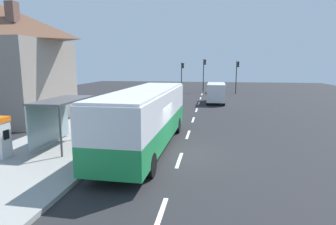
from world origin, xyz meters
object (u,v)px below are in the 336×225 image
(recycling_bin_green, at_px, (111,130))
(traffic_light_near_side, at_px, (237,72))
(bus, at_px, (146,115))
(ticket_machine, at_px, (1,137))
(bus_shelter, at_px, (58,110))
(traffic_light_median, at_px, (204,70))
(white_van, at_px, (216,92))
(traffic_light_far_side, at_px, (182,73))
(sedan_near, at_px, (216,88))
(recycling_bin_yellow, at_px, (106,132))

(recycling_bin_green, bearing_deg, traffic_light_near_side, 71.67)
(recycling_bin_green, xyz_separation_m, traffic_light_near_side, (9.70, 29.29, 2.66))
(bus, distance_m, ticket_machine, 6.94)
(bus, distance_m, bus_shelter, 4.74)
(traffic_light_median, relative_size, bus_shelter, 1.33)
(bus, distance_m, white_van, 19.38)
(recycling_bin_green, bearing_deg, bus_shelter, -139.94)
(traffic_light_far_side, distance_m, traffic_light_median, 3.60)
(white_van, distance_m, recycling_bin_green, 18.79)
(recycling_bin_green, xyz_separation_m, traffic_light_far_side, (1.10, 30.09, 2.53))
(bus, bearing_deg, recycling_bin_green, 151.94)
(sedan_near, bearing_deg, bus_shelter, -105.51)
(sedan_near, distance_m, recycling_bin_yellow, 30.93)
(sedan_near, distance_m, traffic_light_far_side, 5.93)
(bus, relative_size, recycling_bin_yellow, 11.64)
(traffic_light_far_side, bearing_deg, traffic_light_near_side, -5.32)
(traffic_light_median, bearing_deg, white_van, -82.24)
(sedan_near, bearing_deg, traffic_light_median, 144.74)
(ticket_machine, relative_size, traffic_light_near_side, 0.39)
(recycling_bin_green, bearing_deg, white_van, 70.07)
(ticket_machine, height_order, bus_shelter, bus_shelter)
(ticket_machine, bearing_deg, bus, 25.87)
(traffic_light_near_side, height_order, traffic_light_median, traffic_light_median)
(recycling_bin_green, distance_m, traffic_light_median, 31.36)
(sedan_near, bearing_deg, recycling_bin_green, -102.41)
(white_van, height_order, ticket_machine, white_van)
(bus, distance_m, recycling_bin_yellow, 2.83)
(bus, height_order, sedan_near, bus)
(ticket_machine, bearing_deg, traffic_light_median, 76.71)
(bus, xyz_separation_m, sedan_near, (4.01, 30.87, -1.05))
(sedan_near, height_order, recycling_bin_green, sedan_near)
(ticket_machine, bearing_deg, recycling_bin_yellow, 44.32)
(white_van, xyz_separation_m, sedan_near, (0.10, 11.89, -0.55))
(sedan_near, bearing_deg, recycling_bin_yellow, -102.13)
(recycling_bin_green, distance_m, bus_shelter, 3.23)
(bus, xyz_separation_m, recycling_bin_yellow, (-2.49, 0.63, -1.19))
(bus, height_order, traffic_light_median, traffic_light_median)
(traffic_light_far_side, xyz_separation_m, traffic_light_median, (3.49, 0.80, 0.34))
(bus_shelter, bearing_deg, traffic_light_median, 78.25)
(ticket_machine, xyz_separation_m, traffic_light_near_side, (13.43, 33.63, 2.15))
(bus, relative_size, ticket_machine, 5.70)
(traffic_light_far_side, bearing_deg, white_van, -66.93)
(sedan_near, height_order, ticket_machine, ticket_machine)
(bus_shelter, bearing_deg, traffic_light_near_side, 69.07)
(bus, height_order, bus_shelter, bus)
(bus_shelter, bearing_deg, ticket_machine, -121.42)
(bus, bearing_deg, traffic_light_near_side, 76.74)
(recycling_bin_green, bearing_deg, recycling_bin_yellow, -90.00)
(bus, relative_size, sedan_near, 2.51)
(white_van, relative_size, recycling_bin_green, 5.50)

